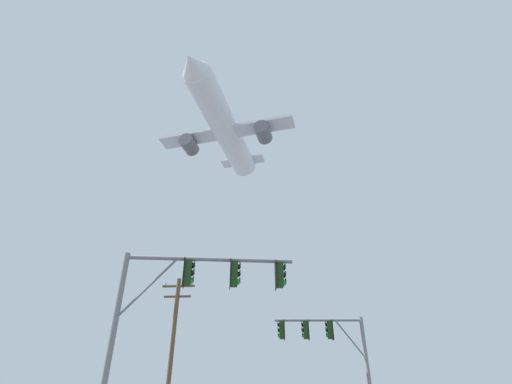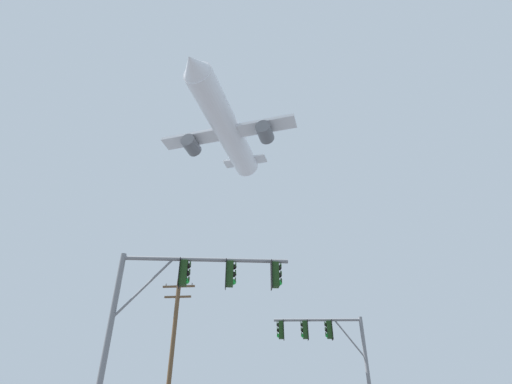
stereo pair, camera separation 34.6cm
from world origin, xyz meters
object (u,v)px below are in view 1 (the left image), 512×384
(signal_pole_far, at_px, (329,344))
(utility_pole, at_px, (172,347))
(airplane, at_px, (224,127))
(signal_pole_near, at_px, (189,295))

(signal_pole_far, distance_m, utility_pole, 9.84)
(utility_pole, xyz_separation_m, airplane, (-0.76, 17.98, 32.70))
(signal_pole_near, height_order, signal_pole_far, signal_pole_near)
(signal_pole_far, relative_size, utility_pole, 0.65)
(utility_pole, distance_m, airplane, 37.33)
(utility_pole, bearing_deg, airplane, 92.43)
(signal_pole_near, distance_m, airplane, 44.30)
(utility_pole, relative_size, airplane, 0.35)
(signal_pole_near, bearing_deg, utility_pole, 107.84)
(signal_pole_near, distance_m, utility_pole, 12.28)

